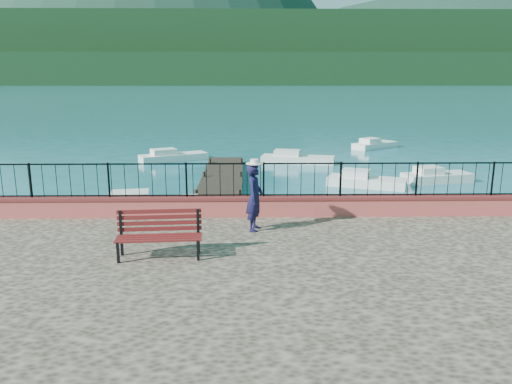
{
  "coord_description": "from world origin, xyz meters",
  "views": [
    {
      "loc": [
        -0.78,
        -10.22,
        5.14
      ],
      "look_at": [
        -0.55,
        2.0,
        2.3
      ],
      "focal_mm": 35.0,
      "sensor_mm": 36.0,
      "label": 1
    }
  ],
  "objects_px": {
    "boat_2": "(437,174)",
    "boat_5": "(375,143)",
    "park_bench": "(159,244)",
    "boat_3": "(174,154)",
    "boat_4": "(298,156)",
    "boat_0": "(146,200)",
    "boat_1": "(367,178)",
    "person": "(255,197)"
  },
  "relations": [
    {
      "from": "park_bench",
      "to": "boat_4",
      "type": "relative_size",
      "value": 0.44
    },
    {
      "from": "person",
      "to": "boat_0",
      "type": "height_order",
      "value": "person"
    },
    {
      "from": "park_bench",
      "to": "boat_0",
      "type": "bearing_deg",
      "value": 99.36
    },
    {
      "from": "person",
      "to": "boat_2",
      "type": "relative_size",
      "value": 0.52
    },
    {
      "from": "person",
      "to": "boat_0",
      "type": "relative_size",
      "value": 0.43
    },
    {
      "from": "boat_3",
      "to": "boat_4",
      "type": "relative_size",
      "value": 0.95
    },
    {
      "from": "boat_2",
      "to": "boat_5",
      "type": "relative_size",
      "value": 0.94
    },
    {
      "from": "boat_0",
      "to": "boat_4",
      "type": "xyz_separation_m",
      "value": [
        7.05,
        10.83,
        0.0
      ]
    },
    {
      "from": "person",
      "to": "boat_5",
      "type": "xyz_separation_m",
      "value": [
        9.18,
        23.56,
        -1.68
      ]
    },
    {
      "from": "boat_1",
      "to": "boat_3",
      "type": "height_order",
      "value": "same"
    },
    {
      "from": "park_bench",
      "to": "boat_2",
      "type": "xyz_separation_m",
      "value": [
        11.46,
        13.66,
        -1.11
      ]
    },
    {
      "from": "boat_1",
      "to": "boat_5",
      "type": "relative_size",
      "value": 1.01
    },
    {
      "from": "boat_2",
      "to": "boat_3",
      "type": "relative_size",
      "value": 0.82
    },
    {
      "from": "boat_5",
      "to": "boat_2",
      "type": "bearing_deg",
      "value": -125.12
    },
    {
      "from": "boat_1",
      "to": "boat_4",
      "type": "relative_size",
      "value": 0.84
    },
    {
      "from": "person",
      "to": "boat_4",
      "type": "distance_m",
      "value": 17.64
    },
    {
      "from": "boat_2",
      "to": "boat_4",
      "type": "height_order",
      "value": "same"
    },
    {
      "from": "boat_3",
      "to": "boat_5",
      "type": "height_order",
      "value": "same"
    },
    {
      "from": "park_bench",
      "to": "boat_3",
      "type": "relative_size",
      "value": 0.46
    },
    {
      "from": "boat_3",
      "to": "person",
      "type": "bearing_deg",
      "value": -101.55
    },
    {
      "from": "boat_5",
      "to": "person",
      "type": "bearing_deg",
      "value": -147.04
    },
    {
      "from": "boat_5",
      "to": "park_bench",
      "type": "bearing_deg",
      "value": -149.66
    },
    {
      "from": "boat_2",
      "to": "boat_5",
      "type": "xyz_separation_m",
      "value": [
        -0.13,
        11.89,
        0.0
      ]
    },
    {
      "from": "park_bench",
      "to": "boat_2",
      "type": "bearing_deg",
      "value": 46.11
    },
    {
      "from": "boat_4",
      "to": "park_bench",
      "type": "bearing_deg",
      "value": -92.07
    },
    {
      "from": "person",
      "to": "boat_1",
      "type": "xyz_separation_m",
      "value": [
        5.53,
        10.64,
        -1.68
      ]
    },
    {
      "from": "boat_1",
      "to": "boat_3",
      "type": "xyz_separation_m",
      "value": [
        -10.29,
        7.67,
        0.0
      ]
    },
    {
      "from": "boat_0",
      "to": "boat_3",
      "type": "xyz_separation_m",
      "value": [
        -0.62,
        11.83,
        0.0
      ]
    },
    {
      "from": "boat_2",
      "to": "boat_4",
      "type": "relative_size",
      "value": 0.78
    },
    {
      "from": "boat_3",
      "to": "boat_0",
      "type": "bearing_deg",
      "value": -113.14
    },
    {
      "from": "park_bench",
      "to": "boat_5",
      "type": "bearing_deg",
      "value": 62.19
    },
    {
      "from": "boat_1",
      "to": "boat_2",
      "type": "xyz_separation_m",
      "value": [
        3.78,
        1.03,
        0.0
      ]
    },
    {
      "from": "boat_4",
      "to": "boat_5",
      "type": "bearing_deg",
      "value": 57.43
    },
    {
      "from": "boat_4",
      "to": "boat_3",
      "type": "bearing_deg",
      "value": -174.82
    },
    {
      "from": "boat_3",
      "to": "boat_1",
      "type": "bearing_deg",
      "value": -62.81
    },
    {
      "from": "park_bench",
      "to": "boat_2",
      "type": "distance_m",
      "value": 17.86
    },
    {
      "from": "park_bench",
      "to": "boat_3",
      "type": "height_order",
      "value": "park_bench"
    },
    {
      "from": "boat_2",
      "to": "boat_4",
      "type": "xyz_separation_m",
      "value": [
        -6.41,
        5.65,
        0.0
      ]
    },
    {
      "from": "boat_3",
      "to": "boat_5",
      "type": "xyz_separation_m",
      "value": [
        13.94,
        5.25,
        0.0
      ]
    },
    {
      "from": "boat_0",
      "to": "boat_1",
      "type": "height_order",
      "value": "same"
    },
    {
      "from": "park_bench",
      "to": "person",
      "type": "height_order",
      "value": "person"
    },
    {
      "from": "boat_4",
      "to": "boat_2",
      "type": "bearing_deg",
      "value": -28.79
    }
  ]
}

